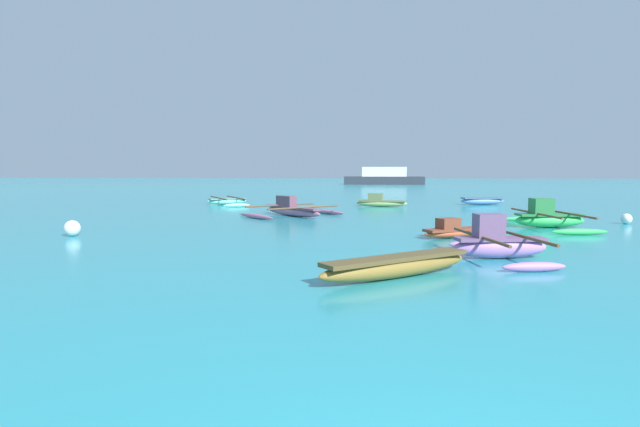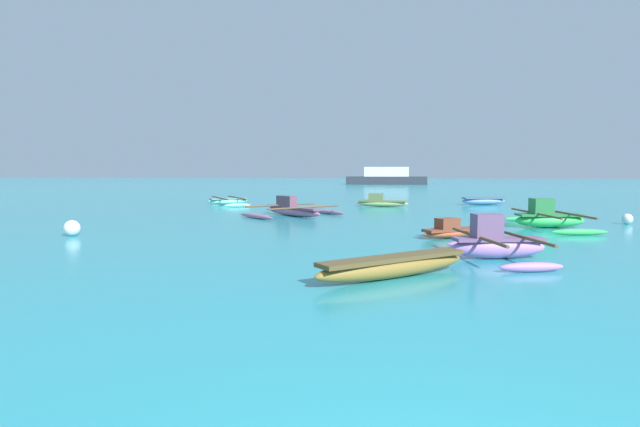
{
  "view_description": "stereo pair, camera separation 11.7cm",
  "coord_description": "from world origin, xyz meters",
  "px_view_note": "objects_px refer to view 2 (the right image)",
  "views": [
    {
      "loc": [
        -0.78,
        -1.74,
        2.01
      ],
      "look_at": [
        -2.97,
        18.27,
        0.25
      ],
      "focal_mm": 28.0,
      "sensor_mm": 36.0,
      "label": 1
    },
    {
      "loc": [
        -0.67,
        -1.72,
        2.01
      ],
      "look_at": [
        -2.97,
        18.27,
        0.25
      ],
      "focal_mm": 28.0,
      "sensor_mm": 36.0,
      "label": 2
    }
  ],
  "objects_px": {
    "moored_boat_3": "(228,201)",
    "mooring_buoy_2": "(72,228)",
    "moored_boat_1": "(292,210)",
    "moored_boat_5": "(381,202)",
    "moored_boat_2": "(453,231)",
    "mooring_buoy_0": "(627,219)",
    "moored_boat_0": "(483,201)",
    "moored_boat_6": "(548,218)",
    "moored_boat_7": "(394,265)",
    "moored_boat_4": "(496,244)",
    "distant_ferry": "(386,177)"
  },
  "relations": [
    {
      "from": "moored_boat_0",
      "to": "moored_boat_5",
      "type": "relative_size",
      "value": 0.92
    },
    {
      "from": "moored_boat_7",
      "to": "distant_ferry",
      "type": "distance_m",
      "value": 60.67
    },
    {
      "from": "moored_boat_5",
      "to": "moored_boat_6",
      "type": "bearing_deg",
      "value": -50.39
    },
    {
      "from": "mooring_buoy_2",
      "to": "moored_boat_1",
      "type": "bearing_deg",
      "value": 52.84
    },
    {
      "from": "mooring_buoy_2",
      "to": "moored_boat_0",
      "type": "bearing_deg",
      "value": 45.2
    },
    {
      "from": "moored_boat_2",
      "to": "mooring_buoy_0",
      "type": "relative_size",
      "value": 5.57
    },
    {
      "from": "moored_boat_1",
      "to": "moored_boat_3",
      "type": "height_order",
      "value": "moored_boat_1"
    },
    {
      "from": "mooring_buoy_2",
      "to": "moored_boat_3",
      "type": "bearing_deg",
      "value": 87.32
    },
    {
      "from": "mooring_buoy_0",
      "to": "moored_boat_5",
      "type": "bearing_deg",
      "value": 138.73
    },
    {
      "from": "moored_boat_2",
      "to": "moored_boat_4",
      "type": "bearing_deg",
      "value": -113.18
    },
    {
      "from": "moored_boat_2",
      "to": "moored_boat_7",
      "type": "height_order",
      "value": "moored_boat_2"
    },
    {
      "from": "mooring_buoy_2",
      "to": "moored_boat_4",
      "type": "bearing_deg",
      "value": -12.02
    },
    {
      "from": "moored_boat_3",
      "to": "moored_boat_7",
      "type": "height_order",
      "value": "moored_boat_3"
    },
    {
      "from": "moored_boat_0",
      "to": "mooring_buoy_2",
      "type": "distance_m",
      "value": 21.8
    },
    {
      "from": "mooring_buoy_0",
      "to": "distant_ferry",
      "type": "bearing_deg",
      "value": 99.09
    },
    {
      "from": "moored_boat_1",
      "to": "moored_boat_6",
      "type": "distance_m",
      "value": 10.22
    },
    {
      "from": "moored_boat_1",
      "to": "moored_boat_2",
      "type": "bearing_deg",
      "value": -0.67
    },
    {
      "from": "mooring_buoy_0",
      "to": "distant_ferry",
      "type": "height_order",
      "value": "distant_ferry"
    },
    {
      "from": "mooring_buoy_0",
      "to": "mooring_buoy_2",
      "type": "xyz_separation_m",
      "value": [
        -18.51,
        -5.48,
        0.05
      ]
    },
    {
      "from": "moored_boat_3",
      "to": "distant_ferry",
      "type": "bearing_deg",
      "value": 46.39
    },
    {
      "from": "moored_boat_2",
      "to": "distant_ferry",
      "type": "relative_size",
      "value": 0.2
    },
    {
      "from": "moored_boat_0",
      "to": "moored_boat_1",
      "type": "distance_m",
      "value": 12.76
    },
    {
      "from": "moored_boat_7",
      "to": "mooring_buoy_0",
      "type": "xyz_separation_m",
      "value": [
        8.93,
        10.33,
        -0.03
      ]
    },
    {
      "from": "moored_boat_0",
      "to": "mooring_buoy_2",
      "type": "relative_size",
      "value": 5.44
    },
    {
      "from": "moored_boat_6",
      "to": "mooring_buoy_0",
      "type": "bearing_deg",
      "value": 18.25
    },
    {
      "from": "moored_boat_0",
      "to": "moored_boat_6",
      "type": "bearing_deg",
      "value": -102.83
    },
    {
      "from": "moored_boat_5",
      "to": "moored_boat_2",
      "type": "bearing_deg",
      "value": -72.37
    },
    {
      "from": "moored_boat_6",
      "to": "mooring_buoy_2",
      "type": "bearing_deg",
      "value": -171.58
    },
    {
      "from": "moored_boat_1",
      "to": "moored_boat_6",
      "type": "xyz_separation_m",
      "value": [
        9.66,
        -3.34,
        0.06
      ]
    },
    {
      "from": "moored_boat_0",
      "to": "moored_boat_2",
      "type": "xyz_separation_m",
      "value": [
        -3.84,
        -14.54,
        -0.03
      ]
    },
    {
      "from": "moored_boat_0",
      "to": "moored_boat_7",
      "type": "bearing_deg",
      "value": -117.94
    },
    {
      "from": "moored_boat_3",
      "to": "moored_boat_4",
      "type": "distance_m",
      "value": 20.02
    },
    {
      "from": "distant_ferry",
      "to": "moored_boat_0",
      "type": "bearing_deg",
      "value": -83.07
    },
    {
      "from": "moored_boat_5",
      "to": "moored_boat_7",
      "type": "xyz_separation_m",
      "value": [
        0.1,
        -18.25,
        -0.03
      ]
    },
    {
      "from": "moored_boat_5",
      "to": "moored_boat_0",
      "type": "bearing_deg",
      "value": 27.71
    },
    {
      "from": "moored_boat_3",
      "to": "mooring_buoy_2",
      "type": "xyz_separation_m",
      "value": [
        -0.65,
        -13.98,
        0.04
      ]
    },
    {
      "from": "moored_boat_3",
      "to": "moored_boat_6",
      "type": "distance_m",
      "value": 17.66
    },
    {
      "from": "moored_boat_0",
      "to": "mooring_buoy_0",
      "type": "distance_m",
      "value": 10.48
    },
    {
      "from": "moored_boat_0",
      "to": "moored_boat_1",
      "type": "bearing_deg",
      "value": -152.34
    },
    {
      "from": "moored_boat_7",
      "to": "mooring_buoy_2",
      "type": "relative_size",
      "value": 6.28
    },
    {
      "from": "moored_boat_3",
      "to": "mooring_buoy_2",
      "type": "bearing_deg",
      "value": -123.09
    },
    {
      "from": "mooring_buoy_0",
      "to": "mooring_buoy_2",
      "type": "relative_size",
      "value": 0.81
    },
    {
      "from": "moored_boat_4",
      "to": "moored_boat_6",
      "type": "xyz_separation_m",
      "value": [
        3.25,
        6.52,
        0.0
      ]
    },
    {
      "from": "moored_boat_1",
      "to": "moored_boat_7",
      "type": "xyz_separation_m",
      "value": [
        4.04,
        -12.17,
        -0.05
      ]
    },
    {
      "from": "moored_boat_0",
      "to": "distant_ferry",
      "type": "bearing_deg",
      "value": 84.87
    },
    {
      "from": "moored_boat_2",
      "to": "mooring_buoy_2",
      "type": "xyz_separation_m",
      "value": [
        -11.52,
        -0.92,
        0.03
      ]
    },
    {
      "from": "moored_boat_4",
      "to": "mooring_buoy_0",
      "type": "xyz_separation_m",
      "value": [
        6.55,
        8.02,
        -0.14
      ]
    },
    {
      "from": "moored_boat_1",
      "to": "moored_boat_4",
      "type": "distance_m",
      "value": 11.76
    },
    {
      "from": "moored_boat_4",
      "to": "moored_boat_7",
      "type": "bearing_deg",
      "value": -146.98
    },
    {
      "from": "moored_boat_5",
      "to": "distant_ferry",
      "type": "xyz_separation_m",
      "value": [
        0.98,
        42.4,
        0.73
      ]
    }
  ]
}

